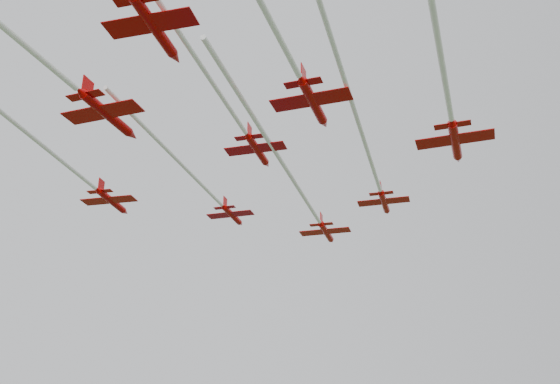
{
  "coord_description": "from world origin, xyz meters",
  "views": [
    {
      "loc": [
        -5.64,
        -84.69,
        24.4
      ],
      "look_at": [
        3.04,
        -1.25,
        60.17
      ],
      "focal_mm": 40.0,
      "sensor_mm": 36.0,
      "label": 1
    }
  ],
  "objects": [
    {
      "name": "jet_row2_left",
      "position": [
        -7.51,
        3.57,
        61.9
      ],
      "size": [
        19.18,
        43.12,
        2.34
      ],
      "rotation": [
        0.0,
        0.0,
        -0.38
      ],
      "color": "#BD0303"
    },
    {
      "name": "jet_row3_mid",
      "position": [
        -5.81,
        -23.31,
        62.07
      ],
      "size": [
        21.54,
        50.8,
        2.44
      ],
      "rotation": [
        0.0,
        0.0,
        -0.37
      ],
      "color": "#BD0303"
    },
    {
      "name": "jet_row4_right",
      "position": [
        -0.37,
        -36.74,
        59.99
      ],
      "size": [
        21.82,
        45.08,
        2.64
      ],
      "rotation": [
        0.0,
        0.0,
        -0.42
      ],
      "color": "#BD0303"
    },
    {
      "name": "jet_row2_right",
      "position": [
        13.44,
        -13.6,
        60.44
      ],
      "size": [
        24.04,
        56.5,
        2.35
      ],
      "rotation": [
        0.0,
        0.0,
        -0.37
      ],
      "color": "#BD0303"
    },
    {
      "name": "jet_row3_right",
      "position": [
        15.07,
        -36.31,
        59.44
      ],
      "size": [
        29.39,
        60.12,
        2.74
      ],
      "rotation": [
        0.0,
        0.0,
        -0.43
      ],
      "color": "#BD0303"
    },
    {
      "name": "jet_row4_left",
      "position": [
        -24.6,
        -32.62,
        60.74
      ],
      "size": [
        26.15,
        52.09,
        2.84
      ],
      "rotation": [
        0.0,
        0.0,
        -0.44
      ],
      "color": "#BD0303"
    },
    {
      "name": "jet_lead",
      "position": [
        7.5,
        4.95,
        62.11
      ],
      "size": [
        26.4,
        61.26,
        2.74
      ],
      "rotation": [
        0.0,
        0.0,
        -0.37
      ],
      "color": "#BD0303"
    },
    {
      "name": "jet_row3_left",
      "position": [
        -25.75,
        -7.47,
        59.89
      ],
      "size": [
        18.66,
        49.02,
        2.48
      ],
      "rotation": [
        0.0,
        0.0,
        -0.32
      ],
      "color": "#BD0303"
    }
  ]
}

